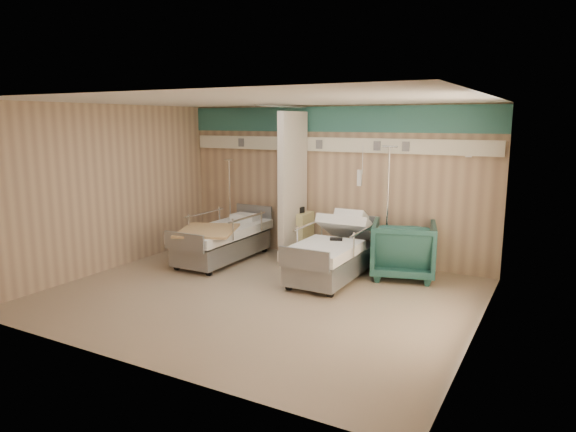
{
  "coord_description": "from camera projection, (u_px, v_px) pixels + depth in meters",
  "views": [
    {
      "loc": [
        3.82,
        -6.11,
        2.53
      ],
      "look_at": [
        0.14,
        0.6,
        1.1
      ],
      "focal_mm": 32.0,
      "sensor_mm": 36.0,
      "label": 1
    }
  ],
  "objects": [
    {
      "name": "bed_right",
      "position": [
        334.0,
        259.0,
        8.32
      ],
      "size": [
        1.0,
        2.16,
        0.63
      ],
      "primitive_type": null,
      "color": "white",
      "rests_on": "ground"
    },
    {
      "name": "bedside_cabinet",
      "position": [
        297.0,
        234.0,
        9.61
      ],
      "size": [
        0.5,
        0.48,
        0.85
      ],
      "primitive_type": "cube",
      "color": "#D9D287",
      "rests_on": "ground"
    },
    {
      "name": "white_cup",
      "position": [
        289.0,
        208.0,
        9.59
      ],
      "size": [
        0.12,
        0.12,
        0.13
      ],
      "primitive_type": "cylinder",
      "rotation": [
        0.0,
        0.0,
        0.34
      ],
      "color": "white",
      "rests_on": "bedside_cabinet"
    },
    {
      "name": "tan_blanket",
      "position": [
        207.0,
        231.0,
        8.89
      ],
      "size": [
        1.3,
        1.43,
        0.04
      ],
      "primitive_type": "cube",
      "rotation": [
        0.0,
        0.0,
        0.4
      ],
      "color": "tan",
      "rests_on": "bed_left"
    },
    {
      "name": "bed_left",
      "position": [
        223.0,
        244.0,
        9.36
      ],
      "size": [
        1.0,
        2.16,
        0.63
      ],
      "primitive_type": null,
      "color": "white",
      "rests_on": "ground"
    },
    {
      "name": "ground",
      "position": [
        260.0,
        295.0,
        7.54
      ],
      "size": [
        6.0,
        5.0,
        0.0
      ],
      "primitive_type": "cube",
      "color": "gray",
      "rests_on": "ground"
    },
    {
      "name": "waffle_blanket",
      "position": [
        406.0,
        220.0,
        8.2
      ],
      "size": [
        0.7,
        0.67,
        0.06
      ],
      "primitive_type": "cube",
      "rotation": [
        0.0,
        0.0,
        3.52
      ],
      "color": "silver",
      "rests_on": "visitor_armchair"
    },
    {
      "name": "call_remote",
      "position": [
        336.0,
        239.0,
        8.24
      ],
      "size": [
        0.22,
        0.15,
        0.04
      ],
      "primitive_type": "cube",
      "rotation": [
        0.0,
        0.0,
        0.36
      ],
      "color": "black",
      "rests_on": "bed_right"
    },
    {
      "name": "visitor_armchair",
      "position": [
        403.0,
        249.0,
        8.35
      ],
      "size": [
        1.23,
        1.25,
        0.93
      ],
      "primitive_type": "imported",
      "rotation": [
        0.0,
        0.0,
        3.41
      ],
      "color": "#1C4640",
      "rests_on": "ground"
    },
    {
      "name": "room_walls",
      "position": [
        266.0,
        167.0,
        7.43
      ],
      "size": [
        6.04,
        5.04,
        2.82
      ],
      "color": "tan",
      "rests_on": "ground"
    },
    {
      "name": "iv_stand_right",
      "position": [
        386.0,
        244.0,
        8.81
      ],
      "size": [
        0.38,
        0.38,
        2.12
      ],
      "rotation": [
        0.0,
        0.0,
        0.39
      ],
      "color": "silver",
      "rests_on": "ground"
    },
    {
      "name": "iv_stand_left",
      "position": [
        230.0,
        229.0,
        10.37
      ],
      "size": [
        0.32,
        0.32,
        1.77
      ],
      "rotation": [
        0.0,
        0.0,
        0.16
      ],
      "color": "silver",
      "rests_on": "ground"
    },
    {
      "name": "toiletry_bag",
      "position": [
        298.0,
        209.0,
        9.5
      ],
      "size": [
        0.22,
        0.17,
        0.11
      ],
      "primitive_type": "cube",
      "rotation": [
        0.0,
        0.0,
        -0.23
      ],
      "color": "black",
      "rests_on": "bedside_cabinet"
    }
  ]
}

